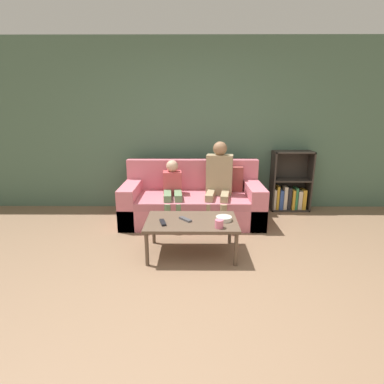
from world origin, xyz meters
name	(u,v)px	position (x,y,z in m)	size (l,w,h in m)	color
ground_plane	(206,300)	(0.00, 0.00, 0.00)	(22.00, 22.00, 0.00)	#84664C
wall_back	(201,127)	(0.00, 2.57, 1.30)	(12.00, 0.06, 2.60)	#4C6B56
couch	(193,202)	(-0.12, 1.92, 0.27)	(1.95, 0.90, 0.84)	#D1707F
bookshelf	(289,188)	(1.42, 2.41, 0.36)	(0.61, 0.28, 0.94)	#332D28
coffee_table	(192,224)	(-0.13, 0.85, 0.36)	(0.99, 0.62, 0.39)	brown
person_adult	(219,178)	(0.24, 1.83, 0.64)	(0.42, 0.66, 1.14)	#9E8966
person_child	(173,189)	(-0.40, 1.79, 0.50)	(0.29, 0.64, 0.88)	#66845B
cup_near	(219,224)	(0.15, 0.64, 0.44)	(0.09, 0.09, 0.09)	pink
tv_remote_0	(163,222)	(-0.43, 0.76, 0.41)	(0.09, 0.18, 0.02)	black
tv_remote_1	(185,219)	(-0.20, 0.85, 0.41)	(0.15, 0.16, 0.02)	#47474C
snack_bowl	(224,219)	(0.22, 0.85, 0.42)	(0.17, 0.17, 0.05)	beige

